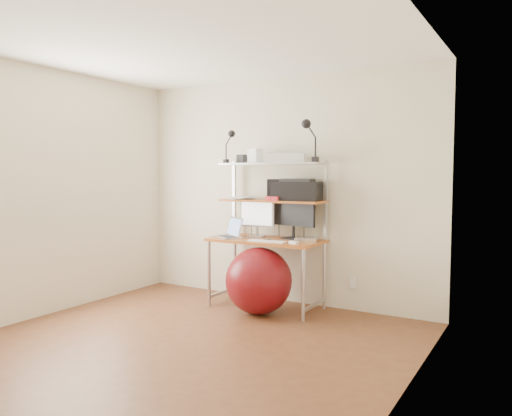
# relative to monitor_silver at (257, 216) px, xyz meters

# --- Properties ---
(room) EXTENTS (3.60, 3.60, 3.60)m
(room) POSITION_rel_monitor_silver_xyz_m (0.17, -1.55, 0.28)
(room) COLOR brown
(room) RESTS_ON ground
(computer_desk) EXTENTS (1.20, 0.60, 1.57)m
(computer_desk) POSITION_rel_monitor_silver_xyz_m (0.17, -0.05, -0.02)
(computer_desk) COLOR #B25C22
(computer_desk) RESTS_ON ground
(desktop) EXTENTS (1.20, 0.60, 0.00)m
(desktop) POSITION_rel_monitor_silver_xyz_m (0.17, -0.11, -0.23)
(desktop) COLOR #B25C22
(desktop) RESTS_ON computer_desk
(mid_shelf) EXTENTS (1.18, 0.34, 0.00)m
(mid_shelf) POSITION_rel_monitor_silver_xyz_m (0.17, 0.02, 0.18)
(mid_shelf) COLOR #B25C22
(mid_shelf) RESTS_ON computer_desk
(top_shelf) EXTENTS (1.18, 0.34, 0.00)m
(top_shelf) POSITION_rel_monitor_silver_xyz_m (0.17, 0.02, 0.58)
(top_shelf) COLOR #B0B1B5
(top_shelf) RESTS_ON computer_desk
(floor) EXTENTS (3.60, 3.60, 0.00)m
(floor) POSITION_rel_monitor_silver_xyz_m (0.17, -1.55, -0.97)
(floor) COLOR brown
(floor) RESTS_ON ground
(wall_outlet) EXTENTS (0.08, 0.01, 0.12)m
(wall_outlet) POSITION_rel_monitor_silver_xyz_m (1.02, 0.24, -0.67)
(wall_outlet) COLOR white
(wall_outlet) RESTS_ON room
(monitor_silver) EXTENTS (0.39, 0.16, 0.44)m
(monitor_silver) POSITION_rel_monitor_silver_xyz_m (0.00, 0.00, 0.00)
(monitor_silver) COLOR silver
(monitor_silver) RESTS_ON desktop
(monitor_black) EXTENTS (0.55, 0.21, 0.56)m
(monitor_black) POSITION_rel_monitor_silver_xyz_m (0.42, 0.04, 0.05)
(monitor_black) COLOR black
(monitor_black) RESTS_ON desktop
(laptop) EXTENTS (0.40, 0.38, 0.28)m
(laptop) POSITION_rel_monitor_silver_xyz_m (-0.21, -0.20, -0.19)
(laptop) COLOR #B9B9BE
(laptop) RESTS_ON desktop
(keyboard) EXTENTS (0.41, 0.13, 0.01)m
(keyboard) POSITION_rel_monitor_silver_xyz_m (0.29, -0.29, -0.23)
(keyboard) COLOR white
(keyboard) RESTS_ON desktop
(mouse) EXTENTS (0.10, 0.08, 0.03)m
(mouse) POSITION_rel_monitor_silver_xyz_m (0.59, -0.28, -0.22)
(mouse) COLOR white
(mouse) RESTS_ON desktop
(mac_mini) EXTENTS (0.27, 0.27, 0.04)m
(mac_mini) POSITION_rel_monitor_silver_xyz_m (0.62, -0.04, -0.21)
(mac_mini) COLOR #B9B9BE
(mac_mini) RESTS_ON desktop
(phone) EXTENTS (0.07, 0.13, 0.01)m
(phone) POSITION_rel_monitor_silver_xyz_m (0.23, -0.23, -0.23)
(phone) COLOR black
(phone) RESTS_ON desktop
(printer) EXTENTS (0.53, 0.40, 0.23)m
(printer) POSITION_rel_monitor_silver_xyz_m (0.45, 0.07, 0.29)
(printer) COLOR black
(printer) RESTS_ON mid_shelf
(nas_cube) EXTENTS (0.19, 0.19, 0.23)m
(nas_cube) POSITION_rel_monitor_silver_xyz_m (0.23, -0.01, 0.29)
(nas_cube) COLOR black
(nas_cube) RESTS_ON mid_shelf
(red_box) EXTENTS (0.18, 0.13, 0.04)m
(red_box) POSITION_rel_monitor_silver_xyz_m (0.26, -0.08, 0.20)
(red_box) COLOR #B31C21
(red_box) RESTS_ON mid_shelf
(scanner) EXTENTS (0.49, 0.40, 0.11)m
(scanner) POSITION_rel_monitor_silver_xyz_m (0.34, 0.01, 0.63)
(scanner) COLOR white
(scanner) RESTS_ON top_shelf
(box_white) EXTENTS (0.15, 0.14, 0.15)m
(box_white) POSITION_rel_monitor_silver_xyz_m (-0.04, 0.02, 0.66)
(box_white) COLOR white
(box_white) RESTS_ON top_shelf
(box_grey) EXTENTS (0.11, 0.11, 0.10)m
(box_grey) POSITION_rel_monitor_silver_xyz_m (-0.23, 0.07, 0.63)
(box_grey) COLOR #2B2B2D
(box_grey) RESTS_ON top_shelf
(clip_lamp_left) EXTENTS (0.14, 0.08, 0.36)m
(clip_lamp_left) POSITION_rel_monitor_silver_xyz_m (-0.30, -0.07, 0.84)
(clip_lamp_left) COLOR black
(clip_lamp_left) RESTS_ON top_shelf
(clip_lamp_right) EXTENTS (0.17, 0.10, 0.44)m
(clip_lamp_right) POSITION_rel_monitor_silver_xyz_m (0.64, -0.07, 0.90)
(clip_lamp_right) COLOR black
(clip_lamp_right) RESTS_ON top_shelf
(exercise_ball) EXTENTS (0.68, 0.68, 0.68)m
(exercise_ball) POSITION_rel_monitor_silver_xyz_m (0.23, -0.36, -0.63)
(exercise_ball) COLOR maroon
(exercise_ball) RESTS_ON floor
(paper_stack) EXTENTS (0.35, 0.41, 0.02)m
(paper_stack) POSITION_rel_monitor_silver_xyz_m (-0.21, 0.02, 0.19)
(paper_stack) COLOR white
(paper_stack) RESTS_ON mid_shelf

